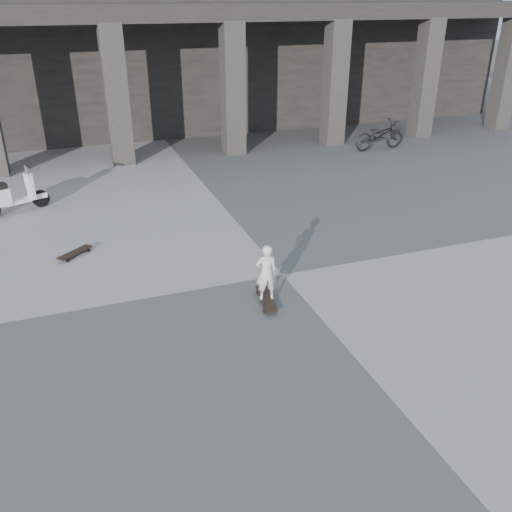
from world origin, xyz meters
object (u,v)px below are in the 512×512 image
object	(u,v)px
skateboard_spare	(75,253)
scooter	(3,197)
longboard	(266,299)
bicycle	(379,135)
child	(266,272)

from	to	relation	value
skateboard_spare	scooter	world-z (taller)	scooter
skateboard_spare	longboard	bearing A→B (deg)	-84.52
skateboard_spare	scooter	xyz separation A→B (m)	(-1.40, 2.88, 0.37)
longboard	scooter	size ratio (longest dim) A/B	0.60
scooter	bicycle	xyz separation A→B (m)	(11.43, 2.21, 0.04)
longboard	child	bearing A→B (deg)	-80.50
longboard	scooter	world-z (taller)	scooter
skateboard_spare	child	world-z (taller)	child
skateboard_spare	scooter	bearing A→B (deg)	77.10
skateboard_spare	child	distance (m)	4.21
longboard	scooter	distance (m)	7.30
scooter	bicycle	size ratio (longest dim) A/B	0.83
scooter	longboard	bearing A→B (deg)	-75.09
skateboard_spare	scooter	distance (m)	3.22
longboard	child	distance (m)	0.51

